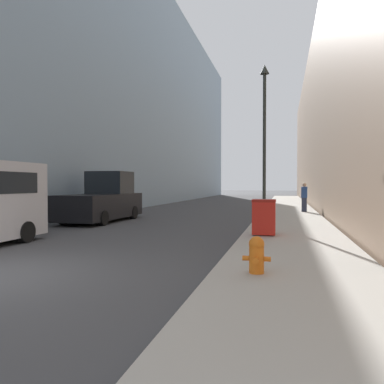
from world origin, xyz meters
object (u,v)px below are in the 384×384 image
at_px(trash_bin, 264,217).
at_px(lamppost, 264,131).
at_px(pedestrian_on_sidewalk, 304,197).
at_px(fire_hydrant, 257,254).
at_px(pickup_truck, 103,201).

xyz_separation_m(trash_bin, lamppost, (-0.22, 4.36, 3.34)).
height_order(lamppost, pedestrian_on_sidewalk, lamppost).
height_order(fire_hydrant, lamppost, lamppost).
relative_size(trash_bin, lamppost, 0.17).
bearing_deg(lamppost, pedestrian_on_sidewalk, 72.98).
height_order(fire_hydrant, pickup_truck, pickup_truck).
xyz_separation_m(lamppost, pickup_truck, (-7.52, -0.23, -3.09)).
bearing_deg(lamppost, fire_hydrant, -87.87).
relative_size(lamppost, pedestrian_on_sidewalk, 3.99).
bearing_deg(trash_bin, pickup_truck, 151.91).
relative_size(fire_hydrant, pickup_truck, 0.13).
xyz_separation_m(trash_bin, pedestrian_on_sidewalk, (1.77, 10.88, 0.27)).
bearing_deg(fire_hydrant, trash_bin, 91.51).
bearing_deg(pickup_truck, pedestrian_on_sidewalk, 35.34).
xyz_separation_m(trash_bin, pickup_truck, (-7.74, 4.13, 0.25)).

